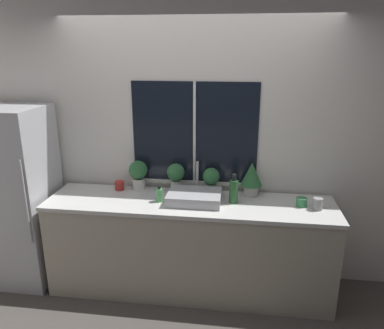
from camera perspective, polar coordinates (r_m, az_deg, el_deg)
name	(u,v)px	position (r m, az deg, el deg)	size (l,w,h in m)	color
ground_plane	(185,308)	(3.58, -1.06, -21.01)	(14.00, 14.00, 0.00)	#4C4742
wall_back	(195,143)	(3.58, 0.45, 3.28)	(8.00, 0.09, 2.70)	silver
wall_left	(18,121)	(5.16, -24.98, 6.03)	(0.06, 7.00, 2.70)	silver
counter	(190,246)	(3.58, -0.35, -12.31)	(2.60, 0.63, 0.90)	#B2A893
refrigerator	(15,196)	(3.98, -25.42, -4.41)	(0.70, 0.64, 1.72)	#B7B7BC
sink	(194,197)	(3.36, 0.38, -4.94)	(0.47, 0.41, 0.31)	#ADADB2
potted_plant_far_left	(138,173)	(3.63, -8.19, -1.27)	(0.18, 0.18, 0.29)	silver
potted_plant_center_left	(176,175)	(3.56, -2.49, -1.57)	(0.17, 0.17, 0.28)	silver
potted_plant_center_right	(211,179)	(3.52, 2.94, -2.19)	(0.16, 0.16, 0.25)	silver
potted_plant_far_right	(252,176)	(3.50, 9.06, -1.82)	(0.20, 0.20, 0.32)	silver
soap_bottle	(159,195)	(3.37, -5.01, -4.64)	(0.06, 0.06, 0.15)	#519E5B
bottle_tall	(234,191)	(3.33, 6.37, -4.03)	(0.08, 0.08, 0.27)	#235128
mug_green	(302,202)	(3.41, 16.37, -5.51)	(0.09, 0.09, 0.08)	#38844C
mug_grey	(318,204)	(3.37, 18.61, -5.72)	(0.08, 0.08, 0.10)	gray
mug_red	(120,185)	(3.70, -10.97, -3.15)	(0.09, 0.09, 0.09)	#B72D28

